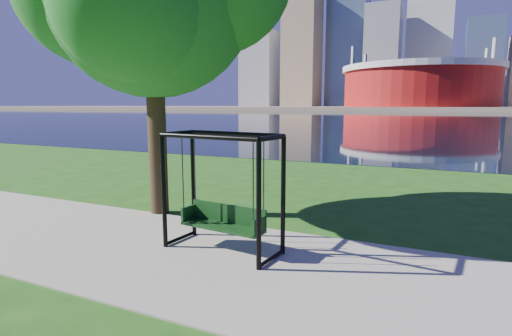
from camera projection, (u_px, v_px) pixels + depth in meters
The scene contains 7 objects.
ground at pixel (253, 255), 7.27m from camera, with size 900.00×900.00×0.00m, color #1E5114.
path at pixel (241, 264), 6.82m from camera, with size 120.00×4.00×0.03m, color #9E937F.
river at pixel (429, 117), 98.64m from camera, with size 900.00×180.00×0.02m, color black.
far_bank at pixel (439, 108), 281.22m from camera, with size 900.00×228.00×2.00m, color #937F60.
stadium at pixel (419, 84), 219.74m from camera, with size 83.00×83.00×32.00m.
skyline at pixel (436, 59), 289.59m from camera, with size 392.00×66.00×96.50m.
swing at pixel (223, 195), 7.32m from camera, with size 2.25×1.17×2.21m.
Camera 1 is at (2.97, -6.27, 2.70)m, focal length 28.00 mm.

